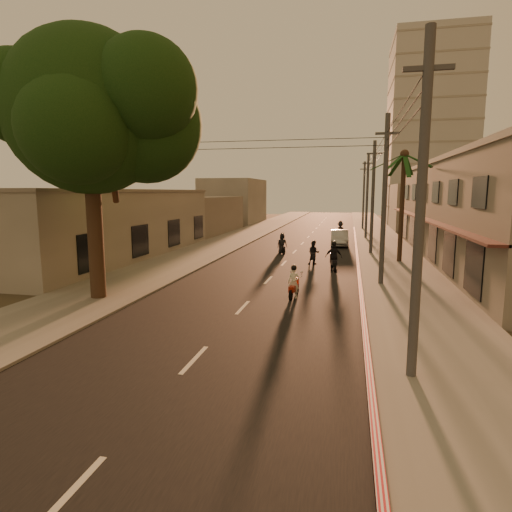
% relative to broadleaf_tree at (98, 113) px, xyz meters
% --- Properties ---
extents(ground, '(160.00, 160.00, 0.00)m').
position_rel_broadleaf_tree_xyz_m(ground, '(6.61, -2.14, -8.48)').
color(ground, '#383023').
rests_on(ground, ground).
extents(road, '(10.00, 140.00, 0.02)m').
position_rel_broadleaf_tree_xyz_m(road, '(6.61, 17.86, -8.47)').
color(road, black).
rests_on(road, ground).
extents(sidewalk_right, '(5.00, 140.00, 0.12)m').
position_rel_broadleaf_tree_xyz_m(sidewalk_right, '(14.11, 17.86, -8.42)').
color(sidewalk_right, slate).
rests_on(sidewalk_right, ground).
extents(sidewalk_left, '(5.00, 140.00, 0.12)m').
position_rel_broadleaf_tree_xyz_m(sidewalk_left, '(-0.89, 17.86, -8.42)').
color(sidewalk_left, slate).
rests_on(sidewalk_left, ground).
extents(curb_stripe, '(0.20, 60.00, 0.20)m').
position_rel_broadleaf_tree_xyz_m(curb_stripe, '(11.71, 12.86, -8.38)').
color(curb_stripe, red).
rests_on(curb_stripe, ground).
extents(shophouse_row, '(8.80, 34.20, 7.30)m').
position_rel_broadleaf_tree_xyz_m(shophouse_row, '(20.57, 15.86, -4.83)').
color(shophouse_row, gray).
rests_on(shophouse_row, ground).
extents(left_building, '(8.20, 24.20, 5.20)m').
position_rel_broadleaf_tree_xyz_m(left_building, '(-7.37, 11.86, -5.88)').
color(left_building, '#A19B92').
rests_on(left_building, ground).
extents(distant_tower, '(12.10, 12.10, 28.00)m').
position_rel_broadleaf_tree_xyz_m(distant_tower, '(22.61, 53.86, 5.52)').
color(distant_tower, '#B7B5B2').
rests_on(distant_tower, ground).
extents(broadleaf_tree, '(9.60, 8.70, 12.10)m').
position_rel_broadleaf_tree_xyz_m(broadleaf_tree, '(0.00, 0.00, 0.00)').
color(broadleaf_tree, black).
rests_on(broadleaf_tree, ground).
extents(palm_tree, '(5.00, 5.00, 8.20)m').
position_rel_broadleaf_tree_xyz_m(palm_tree, '(14.61, 13.86, -1.33)').
color(palm_tree, black).
rests_on(palm_tree, ground).
extents(utility_poles, '(1.20, 48.26, 9.00)m').
position_rel_broadleaf_tree_xyz_m(utility_poles, '(12.81, 17.86, -1.94)').
color(utility_poles, '#38383A').
rests_on(utility_poles, ground).
extents(filler_right, '(8.00, 14.00, 6.00)m').
position_rel_broadleaf_tree_xyz_m(filler_right, '(20.61, 42.86, -5.48)').
color(filler_right, '#A19B92').
rests_on(filler_right, ground).
extents(filler_left_near, '(8.00, 14.00, 4.40)m').
position_rel_broadleaf_tree_xyz_m(filler_left_near, '(-7.39, 31.86, -6.28)').
color(filler_left_near, '#A19B92').
rests_on(filler_left_near, ground).
extents(filler_left_far, '(8.00, 14.00, 7.00)m').
position_rel_broadleaf_tree_xyz_m(filler_left_far, '(-7.39, 49.86, -4.98)').
color(filler_left_far, '#A19B92').
rests_on(filler_left_far, ground).
extents(scooter_red, '(0.70, 1.64, 1.61)m').
position_rel_broadleaf_tree_xyz_m(scooter_red, '(8.56, 2.07, -7.77)').
color(scooter_red, black).
rests_on(scooter_red, ground).
extents(scooter_mid_a, '(0.85, 1.72, 1.68)m').
position_rel_broadleaf_tree_xyz_m(scooter_mid_a, '(8.68, 11.97, -7.71)').
color(scooter_mid_a, black).
rests_on(scooter_mid_a, ground).
extents(scooter_mid_b, '(1.21, 1.95, 1.93)m').
position_rel_broadleaf_tree_xyz_m(scooter_mid_b, '(10.14, 9.70, -7.61)').
color(scooter_mid_b, black).
rests_on(scooter_mid_b, ground).
extents(scooter_far_a, '(1.16, 1.66, 1.72)m').
position_rel_broadleaf_tree_xyz_m(scooter_far_a, '(5.75, 16.44, -7.69)').
color(scooter_far_a, black).
rests_on(scooter_far_a, ground).
extents(scooter_far_b, '(1.23, 1.99, 1.96)m').
position_rel_broadleaf_tree_xyz_m(scooter_far_b, '(10.13, 28.68, -7.59)').
color(scooter_far_b, black).
rests_on(scooter_far_b, ground).
extents(parked_car, '(1.89, 4.61, 1.48)m').
position_rel_broadleaf_tree_xyz_m(parked_car, '(10.19, 22.77, -7.74)').
color(parked_car, '#A3A6AB').
rests_on(parked_car, ground).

